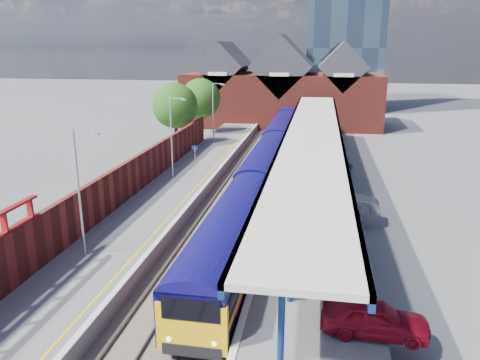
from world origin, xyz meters
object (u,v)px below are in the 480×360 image
object	(u,v)px
lamp_post_d	(214,109)
parked_car_silver	(346,201)
parked_car_red	(375,318)
platform_sign	(195,154)
lamp_post_c	(173,133)
train	(275,145)
parked_car_dark	(322,194)
parked_car_blue	(327,164)
lamp_post_b	(81,186)

from	to	relation	value
lamp_post_d	parked_car_silver	size ratio (longest dim) A/B	1.54
parked_car_red	lamp_post_d	bearing A→B (deg)	24.47
platform_sign	parked_car_red	world-z (taller)	platform_sign
lamp_post_c	parked_car_red	xyz separation A→B (m)	(14.86, -20.96, -3.27)
train	parked_car_red	world-z (taller)	train
lamp_post_c	parked_car_red	bearing A→B (deg)	-54.66
parked_car_dark	lamp_post_d	bearing A→B (deg)	39.06
lamp_post_c	parked_car_silver	bearing A→B (deg)	-24.02
parked_car_blue	lamp_post_c	bearing A→B (deg)	129.90
parked_car_red	parked_car_silver	size ratio (longest dim) A/B	0.93
parked_car_silver	parked_car_dark	size ratio (longest dim) A/B	1.05
lamp_post_c	parked_car_blue	distance (m)	14.39
lamp_post_c	platform_sign	size ratio (longest dim) A/B	2.80
train	lamp_post_c	distance (m)	12.95
lamp_post_b	parked_car_red	xyz separation A→B (m)	(14.86, -4.96, -3.27)
parked_car_silver	lamp_post_b	bearing A→B (deg)	127.97
platform_sign	parked_car_dark	bearing A→B (deg)	-30.48
lamp_post_d	parked_car_blue	xyz separation A→B (m)	(13.22, -11.41, -3.34)
parked_car_dark	train	bearing A→B (deg)	26.02
platform_sign	parked_car_silver	bearing A→B (deg)	-32.87
parked_car_red	parked_car_blue	xyz separation A→B (m)	(-1.64, 25.55, -0.06)
platform_sign	parked_car_silver	world-z (taller)	platform_sign
lamp_post_b	parked_car_dark	world-z (taller)	lamp_post_b
parked_car_blue	train	bearing A→B (deg)	66.09
train	parked_car_silver	distance (m)	17.55
train	parked_car_red	xyz separation A→B (m)	(7.01, -30.85, -0.40)
lamp_post_d	parked_car_blue	distance (m)	17.78
lamp_post_b	parked_car_silver	xyz separation A→B (m)	(14.37, 9.60, -3.24)
lamp_post_d	platform_sign	bearing A→B (deg)	-84.44
lamp_post_b	platform_sign	size ratio (longest dim) A/B	2.80
parked_car_dark	parked_car_blue	size ratio (longest dim) A/B	0.92
lamp_post_b	lamp_post_d	distance (m)	32.00
parked_car_dark	parked_car_blue	distance (m)	9.32
lamp_post_b	parked_car_dark	xyz separation A→B (m)	(12.78, 11.28, -3.36)
platform_sign	parked_car_red	bearing A→B (deg)	-59.55
parked_car_silver	platform_sign	bearing A→B (deg)	61.35
train	parked_car_dark	world-z (taller)	train
platform_sign	lamp_post_b	bearing A→B (deg)	-94.33
lamp_post_b	lamp_post_c	world-z (taller)	same
lamp_post_d	parked_car_blue	size ratio (longest dim) A/B	1.48
lamp_post_c	platform_sign	bearing A→B (deg)	55.74
lamp_post_c	parked_car_silver	size ratio (longest dim) A/B	1.54
lamp_post_d	parked_car_silver	bearing A→B (deg)	-57.33
lamp_post_b	parked_car_silver	size ratio (longest dim) A/B	1.54
lamp_post_c	lamp_post_b	bearing A→B (deg)	-90.00
train	lamp_post_c	bearing A→B (deg)	-128.46
platform_sign	parked_car_blue	bearing A→B (deg)	12.31
parked_car_blue	platform_sign	bearing A→B (deg)	123.07
lamp_post_b	train	bearing A→B (deg)	73.12
parked_car_silver	parked_car_dark	bearing A→B (deg)	47.54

